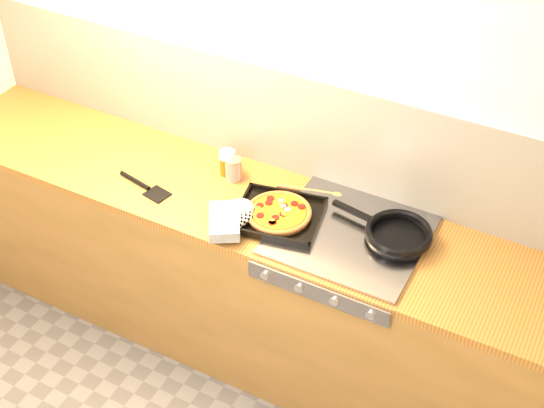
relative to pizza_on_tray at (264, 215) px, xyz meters
The scene contains 9 objects.
room_shell 0.44m from the pizza_on_tray, 104.58° to the left, with size 3.20×3.20×3.20m.
counter_run 0.51m from the pizza_on_tray, 138.59° to the left, with size 3.20×0.62×0.90m.
stovetop 0.36m from the pizza_on_tray, 13.64° to the left, with size 0.60×0.56×0.02m, color gray.
pizza_on_tray is the anchor object (origin of this frame).
frying_pan 0.55m from the pizza_on_tray, 15.23° to the left, with size 0.47×0.32×0.04m.
tomato_can 0.33m from the pizza_on_tray, 142.73° to the left, with size 0.10×0.10×0.11m.
juice_glass 0.37m from the pizza_on_tray, 144.48° to the left, with size 0.08×0.08×0.12m.
wooden_spoon 0.30m from the pizza_on_tray, 67.95° to the left, with size 0.30×0.10×0.02m.
black_spatula 0.58m from the pizza_on_tray, behind, with size 0.29×0.11×0.02m.
Camera 1 is at (1.25, -1.08, 2.97)m, focal length 50.00 mm.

